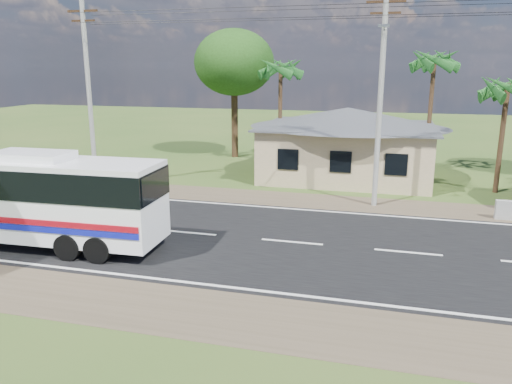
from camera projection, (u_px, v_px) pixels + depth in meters
ground at (292, 242)px, 20.13m from camera, size 120.00×120.00×0.00m
road at (292, 242)px, 20.13m from camera, size 120.00×16.00×0.03m
house at (347, 136)px, 31.40m from camera, size 12.40×10.00×5.00m
utility_poles at (374, 90)px, 24.11m from camera, size 32.80×2.22×11.00m
palm_near at (508, 89)px, 26.65m from camera, size 2.80×2.80×6.70m
palm_mid at (434, 62)px, 31.38m from camera, size 2.80×2.80×8.20m
palm_far at (281, 69)px, 34.46m from camera, size 2.80×2.80×7.70m
tree_behind_house at (234, 63)px, 37.23m from camera, size 6.00×6.00×9.61m
coach_bus at (13, 191)px, 19.52m from camera, size 12.18×2.96×3.76m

